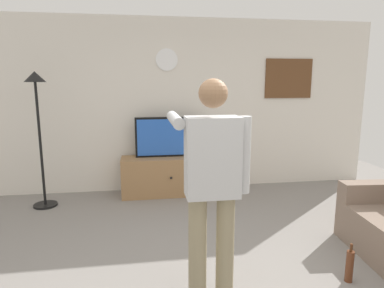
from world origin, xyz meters
name	(u,v)px	position (x,y,z in m)	size (l,w,h in m)	color
back_wall	(179,106)	(0.00, 2.95, 1.35)	(6.40, 0.10, 2.70)	silver
tv_stand	(170,176)	(-0.20, 2.60, 0.30)	(1.46, 0.47, 0.59)	#997047
television	(169,137)	(-0.20, 2.65, 0.90)	(1.02, 0.07, 0.61)	black
wall_clock	(167,60)	(-0.20, 2.89, 2.06)	(0.34, 0.34, 0.03)	white
framed_picture	(288,79)	(1.80, 2.90, 1.78)	(0.79, 0.04, 0.63)	brown
floor_lamp	(38,112)	(-1.98, 2.35, 1.33)	(0.32, 0.32, 1.86)	black
person_standing_nearer_lamp	(212,182)	(-0.10, -0.04, 0.99)	(0.57, 0.78, 1.75)	gray
beverage_bottle	(350,266)	(1.16, 0.04, 0.15)	(0.07, 0.07, 0.35)	#592D19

